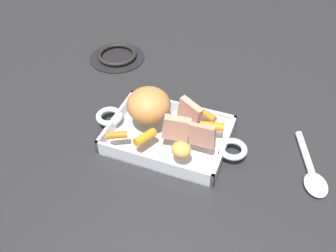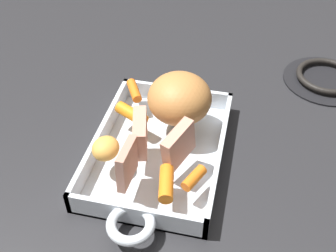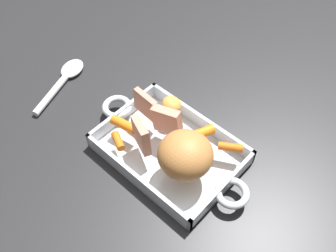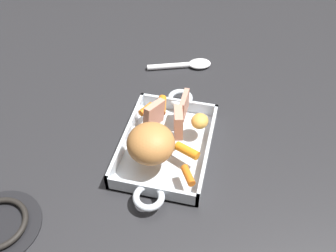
{
  "view_description": "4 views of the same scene",
  "coord_description": "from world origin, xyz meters",
  "px_view_note": "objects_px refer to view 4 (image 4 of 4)",
  "views": [
    {
      "loc": [
        0.26,
        -0.67,
        0.73
      ],
      "look_at": [
        0.01,
        -0.03,
        0.08
      ],
      "focal_mm": 41.27,
      "sensor_mm": 36.0,
      "label": 1
    },
    {
      "loc": [
        0.49,
        0.13,
        0.54
      ],
      "look_at": [
        -0.02,
        0.01,
        0.05
      ],
      "focal_mm": 43.74,
      "sensor_mm": 36.0,
      "label": 2
    },
    {
      "loc": [
        -0.32,
        0.36,
        0.72
      ],
      "look_at": [
        0.03,
        -0.02,
        0.06
      ],
      "focal_mm": 40.36,
      "sensor_mm": 36.0,
      "label": 3
    },
    {
      "loc": [
        -0.6,
        -0.14,
        0.72
      ],
      "look_at": [
        0.02,
        0.0,
        0.07
      ],
      "focal_mm": 38.5,
      "sensor_mm": 36.0,
      "label": 4
    }
  ],
  "objects_px": {
    "pork_roast": "(151,143)",
    "baby_carrot_northeast": "(188,175)",
    "baby_carrot_long": "(187,151)",
    "baby_carrot_northwest": "(162,105)",
    "roasting_dish": "(167,146)",
    "serving_spoon": "(189,65)",
    "roast_slice_thick": "(184,105)",
    "roast_slice_thin": "(154,115)",
    "potato_whole": "(200,121)",
    "baby_carrot_short": "(146,109)",
    "roast_slice_outer": "(178,122)"
  },
  "relations": [
    {
      "from": "pork_roast",
      "to": "baby_carrot_northwest",
      "type": "distance_m",
      "value": 0.17
    },
    {
      "from": "baby_carrot_long",
      "to": "baby_carrot_northwest",
      "type": "distance_m",
      "value": 0.17
    },
    {
      "from": "roast_slice_thick",
      "to": "pork_roast",
      "type": "bearing_deg",
      "value": 163.35
    },
    {
      "from": "pork_roast",
      "to": "serving_spoon",
      "type": "distance_m",
      "value": 0.44
    },
    {
      "from": "baby_carrot_short",
      "to": "serving_spoon",
      "type": "relative_size",
      "value": 0.22
    },
    {
      "from": "roast_slice_thin",
      "to": "roast_slice_thick",
      "type": "relative_size",
      "value": 1.04
    },
    {
      "from": "roast_slice_outer",
      "to": "potato_whole",
      "type": "relative_size",
      "value": 1.35
    },
    {
      "from": "baby_carrot_northeast",
      "to": "serving_spoon",
      "type": "bearing_deg",
      "value": 10.52
    },
    {
      "from": "potato_whole",
      "to": "pork_roast",
      "type": "bearing_deg",
      "value": 142.12
    },
    {
      "from": "roast_slice_outer",
      "to": "baby_carrot_long",
      "type": "relative_size",
      "value": 1.06
    },
    {
      "from": "pork_roast",
      "to": "roast_slice_outer",
      "type": "xyz_separation_m",
      "value": [
        0.09,
        -0.05,
        -0.01
      ]
    },
    {
      "from": "baby_carrot_northwest",
      "to": "potato_whole",
      "type": "bearing_deg",
      "value": -111.44
    },
    {
      "from": "roast_slice_thin",
      "to": "baby_carrot_northwest",
      "type": "bearing_deg",
      "value": -5.19
    },
    {
      "from": "serving_spoon",
      "to": "pork_roast",
      "type": "bearing_deg",
      "value": -111.48
    },
    {
      "from": "roast_slice_thin",
      "to": "pork_roast",
      "type": "bearing_deg",
      "value": -169.07
    },
    {
      "from": "baby_carrot_long",
      "to": "potato_whole",
      "type": "height_order",
      "value": "potato_whole"
    },
    {
      "from": "roast_slice_outer",
      "to": "baby_carrot_short",
      "type": "xyz_separation_m",
      "value": [
        0.05,
        0.1,
        -0.02
      ]
    },
    {
      "from": "roast_slice_thin",
      "to": "roast_slice_thick",
      "type": "height_order",
      "value": "roast_slice_thin"
    },
    {
      "from": "roast_slice_thick",
      "to": "potato_whole",
      "type": "xyz_separation_m",
      "value": [
        -0.04,
        -0.05,
        -0.01
      ]
    },
    {
      "from": "roasting_dish",
      "to": "roast_slice_thin",
      "type": "bearing_deg",
      "value": 45.15
    },
    {
      "from": "roast_slice_thin",
      "to": "baby_carrot_short",
      "type": "xyz_separation_m",
      "value": [
        0.04,
        0.03,
        -0.02
      ]
    },
    {
      "from": "roast_slice_outer",
      "to": "baby_carrot_northeast",
      "type": "height_order",
      "value": "roast_slice_outer"
    },
    {
      "from": "baby_carrot_northeast",
      "to": "roasting_dish",
      "type": "bearing_deg",
      "value": 35.03
    },
    {
      "from": "roast_slice_outer",
      "to": "roast_slice_thin",
      "type": "xyz_separation_m",
      "value": [
        0.01,
        0.07,
        0.0
      ]
    },
    {
      "from": "roast_slice_thick",
      "to": "baby_carrot_northwest",
      "type": "xyz_separation_m",
      "value": [
        0.01,
        0.06,
        -0.02
      ]
    },
    {
      "from": "baby_carrot_northwest",
      "to": "potato_whole",
      "type": "distance_m",
      "value": 0.12
    },
    {
      "from": "pork_roast",
      "to": "baby_carrot_northwest",
      "type": "height_order",
      "value": "pork_roast"
    },
    {
      "from": "roast_slice_thick",
      "to": "baby_carrot_northeast",
      "type": "height_order",
      "value": "roast_slice_thick"
    },
    {
      "from": "serving_spoon",
      "to": "baby_carrot_northwest",
      "type": "bearing_deg",
      "value": -115.63
    },
    {
      "from": "baby_carrot_long",
      "to": "serving_spoon",
      "type": "bearing_deg",
      "value": 10.12
    },
    {
      "from": "potato_whole",
      "to": "baby_carrot_northeast",
      "type": "bearing_deg",
      "value": -179.24
    },
    {
      "from": "roast_slice_thin",
      "to": "roast_slice_thick",
      "type": "distance_m",
      "value": 0.09
    },
    {
      "from": "roast_slice_thin",
      "to": "serving_spoon",
      "type": "bearing_deg",
      "value": -5.51
    },
    {
      "from": "potato_whole",
      "to": "serving_spoon",
      "type": "relative_size",
      "value": 0.23
    },
    {
      "from": "baby_carrot_short",
      "to": "baby_carrot_northeast",
      "type": "xyz_separation_m",
      "value": [
        -0.19,
        -0.15,
        0.0
      ]
    },
    {
      "from": "baby_carrot_short",
      "to": "potato_whole",
      "type": "bearing_deg",
      "value": -98.34
    },
    {
      "from": "roast_slice_outer",
      "to": "potato_whole",
      "type": "height_order",
      "value": "roast_slice_outer"
    },
    {
      "from": "roast_slice_thick",
      "to": "baby_carrot_northwest",
      "type": "distance_m",
      "value": 0.07
    },
    {
      "from": "roast_slice_thin",
      "to": "potato_whole",
      "type": "distance_m",
      "value": 0.12
    },
    {
      "from": "roast_slice_thick",
      "to": "baby_carrot_northwest",
      "type": "relative_size",
      "value": 1.03
    },
    {
      "from": "pork_roast",
      "to": "baby_carrot_northeast",
      "type": "distance_m",
      "value": 0.11
    },
    {
      "from": "baby_carrot_short",
      "to": "roasting_dish",
      "type": "bearing_deg",
      "value": -137.54
    },
    {
      "from": "roast_slice_outer",
      "to": "baby_carrot_northwest",
      "type": "distance_m",
      "value": 0.1
    },
    {
      "from": "roast_slice_outer",
      "to": "baby_carrot_long",
      "type": "distance_m",
      "value": 0.08
    },
    {
      "from": "roasting_dish",
      "to": "pork_roast",
      "type": "height_order",
      "value": "pork_roast"
    },
    {
      "from": "baby_carrot_northeast",
      "to": "baby_carrot_northwest",
      "type": "height_order",
      "value": "baby_carrot_northwest"
    },
    {
      "from": "baby_carrot_long",
      "to": "potato_whole",
      "type": "bearing_deg",
      "value": -7.76
    },
    {
      "from": "roast_slice_thin",
      "to": "potato_whole",
      "type": "bearing_deg",
      "value": -81.06
    },
    {
      "from": "serving_spoon",
      "to": "baby_carrot_northeast",
      "type": "bearing_deg",
      "value": -99.52
    },
    {
      "from": "roast_slice_thick",
      "to": "potato_whole",
      "type": "distance_m",
      "value": 0.06
    }
  ]
}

